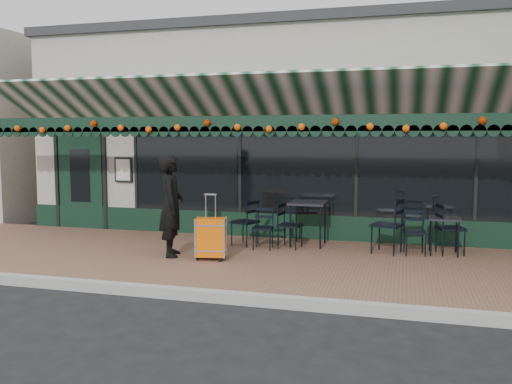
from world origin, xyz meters
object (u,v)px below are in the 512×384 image
(chair_a_front, at_px, (415,232))
(chair_b_front, at_px, (263,229))
(chair_b_right, at_px, (290,226))
(chair_b_left, at_px, (245,222))
(cafe_table_a, at_px, (444,221))
(suitcase, at_px, (211,238))
(woman, at_px, (172,206))
(cafe_table_b, at_px, (308,206))
(chair_a_right, at_px, (451,229))
(chair_a_left, at_px, (387,226))

(chair_a_front, bearing_deg, chair_b_front, 178.03)
(chair_a_front, distance_m, chair_b_right, 2.24)
(chair_b_right, bearing_deg, chair_b_left, 95.45)
(chair_a_front, relative_size, chair_b_right, 0.94)
(cafe_table_a, xyz_separation_m, chair_b_left, (-3.63, -0.15, -0.15))
(suitcase, relative_size, cafe_table_a, 1.69)
(cafe_table_a, distance_m, chair_a_front, 0.56)
(woman, bearing_deg, cafe_table_b, -73.46)
(chair_a_right, xyz_separation_m, chair_a_front, (-0.61, -0.20, -0.06))
(chair_a_right, height_order, chair_a_front, chair_a_right)
(woman, height_order, cafe_table_a, woman)
(chair_b_front, bearing_deg, suitcase, -124.32)
(cafe_table_b, distance_m, chair_a_left, 1.53)
(cafe_table_b, distance_m, chair_a_front, 2.02)
(chair_a_left, bearing_deg, chair_b_right, -72.36)
(woman, bearing_deg, chair_a_right, -92.66)
(woman, relative_size, chair_b_left, 2.01)
(cafe_table_a, relative_size, chair_b_front, 0.86)
(suitcase, bearing_deg, cafe_table_b, 39.95)
(woman, bearing_deg, cafe_table_a, -92.67)
(cafe_table_a, relative_size, chair_a_right, 0.73)
(cafe_table_a, relative_size, cafe_table_b, 0.78)
(suitcase, bearing_deg, chair_a_right, 10.58)
(suitcase, xyz_separation_m, chair_a_left, (2.84, 1.37, 0.12))
(chair_b_left, height_order, chair_b_front, chair_b_left)
(suitcase, xyz_separation_m, chair_b_left, (0.19, 1.37, 0.07))
(chair_a_right, bearing_deg, chair_b_right, 79.58)
(woman, xyz_separation_m, cafe_table_a, (4.59, 1.40, -0.29))
(suitcase, xyz_separation_m, chair_a_right, (3.93, 1.56, 0.08))
(suitcase, relative_size, chair_b_right, 1.33)
(chair_b_front, bearing_deg, chair_a_left, 1.54)
(woman, height_order, chair_b_front, woman)
(suitcase, distance_m, chair_a_right, 4.23)
(chair_a_front, height_order, chair_b_left, chair_b_left)
(cafe_table_b, xyz_separation_m, chair_b_left, (-1.17, -0.31, -0.31))
(chair_a_left, xyz_separation_m, chair_b_left, (-2.65, 0.00, -0.05))
(woman, height_order, chair_a_left, woman)
(cafe_table_b, xyz_separation_m, chair_a_front, (1.96, -0.32, -0.36))
(chair_a_right, bearing_deg, woman, 92.01)
(chair_b_right, bearing_deg, chair_a_left, -80.71)
(cafe_table_b, height_order, chair_a_left, chair_a_left)
(chair_b_left, relative_size, chair_b_right, 1.05)
(woman, relative_size, cafe_table_b, 2.11)
(cafe_table_a, distance_m, chair_b_right, 2.75)
(chair_b_left, distance_m, chair_b_right, 0.90)
(woman, height_order, cafe_table_b, woman)
(cafe_table_a, distance_m, chair_b_front, 3.24)
(cafe_table_a, bearing_deg, chair_a_right, 17.31)
(cafe_table_b, height_order, chair_b_left, chair_b_left)
(chair_a_right, distance_m, chair_b_front, 3.34)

